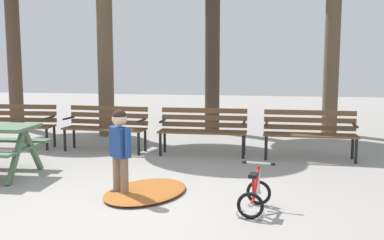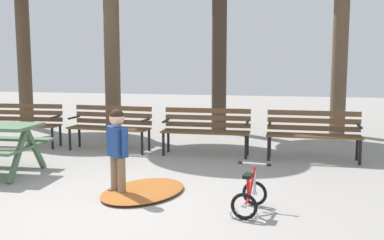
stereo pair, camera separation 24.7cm
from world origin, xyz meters
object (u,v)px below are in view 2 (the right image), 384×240
at_px(child_standing, 117,145).
at_px(kids_bicycle, 250,195).
at_px(park_bench_left, 111,124).
at_px(park_bench_far_right, 313,131).
at_px(park_bench_far_left, 22,121).
at_px(park_bench_right, 206,127).

xyz_separation_m(child_standing, kids_bicycle, (1.70, -0.28, -0.46)).
xyz_separation_m(park_bench_left, child_standing, (1.27, -2.81, 0.15)).
height_order(park_bench_left, kids_bicycle, park_bench_left).
distance_m(park_bench_far_right, kids_bicycle, 3.16).
xyz_separation_m(park_bench_far_left, child_standing, (3.19, -2.81, 0.15)).
bearing_deg(park_bench_far_left, kids_bicycle, -32.33).
height_order(park_bench_right, child_standing, child_standing).
distance_m(child_standing, kids_bicycle, 1.78).
distance_m(park_bench_far_right, child_standing, 3.74).
bearing_deg(park_bench_left, child_standing, -65.61).
bearing_deg(park_bench_right, kids_bicycle, -70.48).
bearing_deg(kids_bicycle, park_bench_far_left, 147.67).
height_order(child_standing, kids_bicycle, child_standing).
xyz_separation_m(park_bench_left, park_bench_far_right, (3.79, -0.06, 0.00)).
height_order(park_bench_far_left, kids_bicycle, park_bench_far_left).
distance_m(park_bench_left, park_bench_right, 1.89).
bearing_deg(park_bench_far_left, park_bench_far_right, -0.60).
relative_size(park_bench_far_left, park_bench_right, 1.01).
bearing_deg(park_bench_far_left, child_standing, -41.44).
bearing_deg(park_bench_right, park_bench_far_left, 179.41).
bearing_deg(child_standing, park_bench_far_right, 47.54).
height_order(park_bench_left, child_standing, child_standing).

